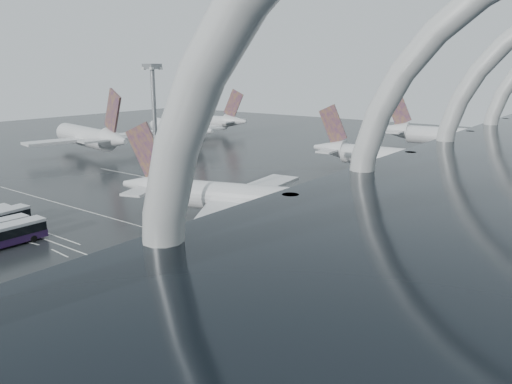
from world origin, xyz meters
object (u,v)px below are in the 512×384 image
Objects in this scene: floodlight_mast at (155,132)px; gse_cart_belly_a at (330,244)px; bus_row_near_d at (0,236)px; gse_cart_belly_e at (297,221)px; jet_remote_west at (89,137)px; airliner_main at (246,199)px; jet_remote_far at (203,122)px; gse_cart_belly_b at (379,244)px; gse_cart_belly_c at (265,234)px; airliner_gate_b at (400,159)px; jet_remote_mid at (180,129)px; airliner_gate_c at (460,138)px.

gse_cart_belly_a is (24.15, 13.41, -16.96)m from floodlight_mast.
bus_row_near_d reaches higher than gse_cart_belly_e.
airliner_main is at bearing 172.45° from jet_remote_west.
gse_cart_belly_e is at bearing 176.65° from jet_remote_west.
jet_remote_far is 147.81m from gse_cart_belly_b.
jet_remote_west reaches higher than gse_cart_belly_b.
gse_cart_belly_b is at bearing -7.44° from gse_cart_belly_e.
bus_row_near_d is at bearing 146.50° from jet_remote_west.
gse_cart_belly_a is at bearing 29.04° from floodlight_mast.
airliner_main reaches higher than gse_cart_belly_c.
airliner_gate_b reaches higher than gse_cart_belly_a.
airliner_gate_b is 21.31× the size of gse_cart_belly_c.
jet_remote_west reaches higher than bus_row_near_d.
airliner_main is at bearing -173.57° from gse_cart_belly_b.
jet_remote_west is at bearing 167.50° from gse_cart_belly_b.
jet_remote_mid is at bearing 123.54° from airliner_main.
gse_cart_belly_a is at bearing -142.80° from gse_cart_belly_b.
airliner_gate_b is (6.17, 56.32, 0.03)m from airliner_main.
jet_remote_far reaches higher than gse_cart_belly_e.
jet_remote_far is at bearing 31.46° from bus_row_near_d.
gse_cart_belly_c is at bearing 155.87° from jet_remote_mid.
jet_remote_west reaches higher than airliner_gate_b.
jet_remote_west is at bearing 143.82° from airliner_main.
jet_remote_far is (-9.08, 62.68, -0.68)m from jet_remote_west.
bus_row_near_d is at bearing -128.31° from gse_cart_belly_e.
airliner_gate_c reaches higher than airliner_main.
airliner_main is 1.13× the size of jet_remote_mid.
gse_cart_belly_e is (30.09, 38.09, -1.37)m from bus_row_near_d.
airliner_main is at bearing 69.22° from floodlight_mast.
airliner_main is 90.04m from jet_remote_west.
airliner_gate_b is 25.86× the size of gse_cart_belly_b.
gse_cart_belly_c is at bearing -155.81° from gse_cart_belly_b.
airliner_gate_b is 25.84× the size of gse_cart_belly_a.
jet_remote_mid reaches higher than gse_cart_belly_e.
airliner_main is 105.73m from jet_remote_mid.
airliner_gate_b is at bearing 108.81° from gse_cart_belly_b.
floodlight_mast is at bearing -103.02° from airliner_gate_c.
jet_remote_west is 87.73m from bus_row_near_d.
jet_remote_mid is 109.32m from gse_cart_belly_e.
jet_remote_far is 133.38m from gse_cart_belly_e.
airliner_gate_b is 1.13× the size of jet_remote_mid.
jet_remote_mid is (-89.65, 8.57, 0.65)m from airliner_gate_b.
jet_remote_far reaches higher than gse_cart_belly_b.
gse_cart_belly_c is (7.74, -4.74, -3.75)m from airliner_main.
airliner_gate_c reaches higher than gse_cart_belly_e.
gse_cart_belly_b is at bearing -87.10° from airliner_gate_c.
jet_remote_far is 18.28× the size of gse_cart_belly_c.
jet_remote_west is at bearing 152.06° from floodlight_mast.
bus_row_near_d is at bearing 109.64° from jet_remote_far.
floodlight_mast is 14.09× the size of gse_cart_belly_a.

